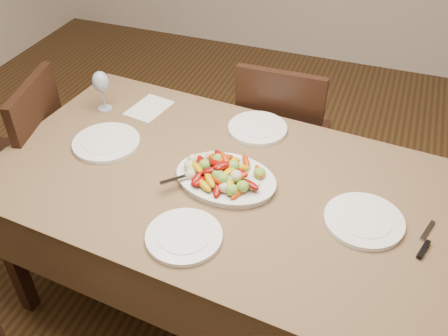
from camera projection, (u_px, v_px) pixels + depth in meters
dining_table at (224, 247)px, 2.17m from camera, size 1.92×1.20×0.76m
chair_far at (284, 136)px, 2.65m from camera, size 0.42×0.42×0.95m
chair_left at (14, 167)px, 2.45m from camera, size 0.50×0.50×0.95m
serving_platter at (226, 180)px, 1.91m from camera, size 0.41×0.32×0.02m
roasted_vegetables at (226, 168)px, 1.88m from camera, size 0.33×0.24×0.09m
serving_spoon at (206, 174)px, 1.89m from camera, size 0.26×0.22×0.03m
plate_left at (106, 143)px, 2.11m from camera, size 0.28×0.28×0.02m
plate_right at (364, 221)px, 1.75m from camera, size 0.28×0.28×0.02m
plate_far at (258, 129)px, 2.19m from camera, size 0.26×0.26×0.02m
plate_near at (184, 237)px, 1.69m from camera, size 0.26×0.26×0.02m
wine_glass at (102, 90)px, 2.27m from camera, size 0.08×0.08×0.20m
menu_card at (149, 108)px, 2.34m from camera, size 0.18×0.23×0.00m
table_knife at (425, 241)px, 1.68m from camera, size 0.08×0.20×0.01m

